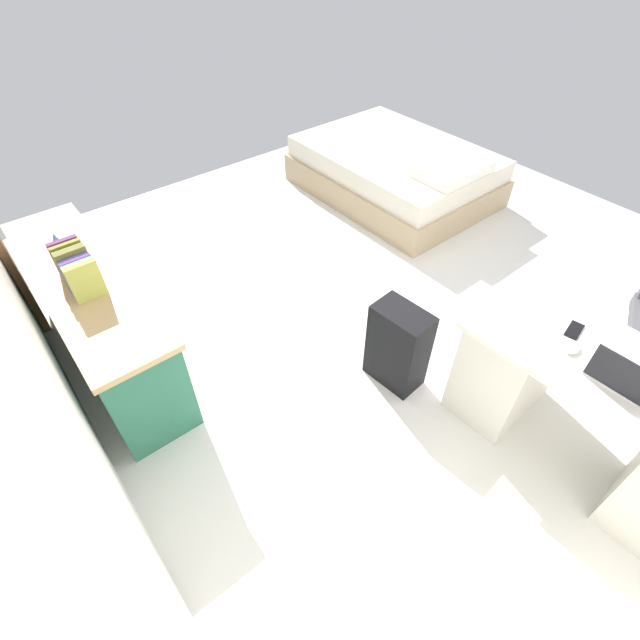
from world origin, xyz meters
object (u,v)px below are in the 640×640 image
Objects in this scene: bed at (395,171)px; suitcase_black at (398,347)px; figurine_small at (56,241)px; laptop at (625,379)px; cell_phone_by_mouse at (574,330)px; desk at (591,411)px; computer_mouse at (573,348)px; credenza at (99,319)px.

bed is 2.50m from suitcase_black.
laptop is at bearing -148.63° from figurine_small.
cell_phone_by_mouse is (-0.75, -0.48, 0.44)m from suitcase_black.
suitcase_black is (-1.76, 1.77, 0.05)m from bed.
bed is 3.22× the size of suitcase_black.
figurine_small reaches higher than cell_phone_by_mouse.
cell_phone_by_mouse is (0.28, -0.07, 0.35)m from desk.
bed is 2.99m from computer_mouse.
laptop is 2.90× the size of figurine_small.
credenza is at bearing 40.92° from suitcase_black.
credenza reaches higher than bed.
bed is 5.99× the size of laptop.
desk is 0.77× the size of bed.
computer_mouse is (0.21, 0.07, 0.36)m from desk.
suitcase_black is 2.27m from figurine_small.
figurine_small is (2.54, 1.74, 0.03)m from computer_mouse.
laptop reaches higher than cell_phone_by_mouse.
credenza is at bearing -179.76° from figurine_small.
computer_mouse reaches higher than bed.
computer_mouse is at bearing 17.58° from desk.
laptop is at bearing 116.90° from desk.
bed is 3.24m from laptop.
bed is (0.41, -3.16, -0.12)m from credenza.
credenza is at bearing 35.07° from laptop.
desk is 10.79× the size of cell_phone_by_mouse.
desk is 0.41m from laptop.
suitcase_black is 0.99m from computer_mouse.
cell_phone_by_mouse is at bearing -66.01° from computer_mouse.
suitcase_black reaches higher than bed.
desk is at bearing -63.10° from laptop.
suitcase_black is 1.22m from laptop.
suitcase_black is (1.03, 0.41, -0.09)m from desk.
desk is 13.33× the size of figurine_small.
desk is 0.43m from computer_mouse.
suitcase_black is 5.93× the size of computer_mouse.
laptop is (-0.05, 0.10, 0.40)m from desk.
laptop is (-2.43, -1.71, 0.42)m from credenza.
bed is at bearing -39.03° from cell_phone_by_mouse.
computer_mouse reaches higher than desk.
figurine_small is at bearing 31.94° from computer_mouse.
laptop is 0.27m from computer_mouse.
desk reaches higher than credenza.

